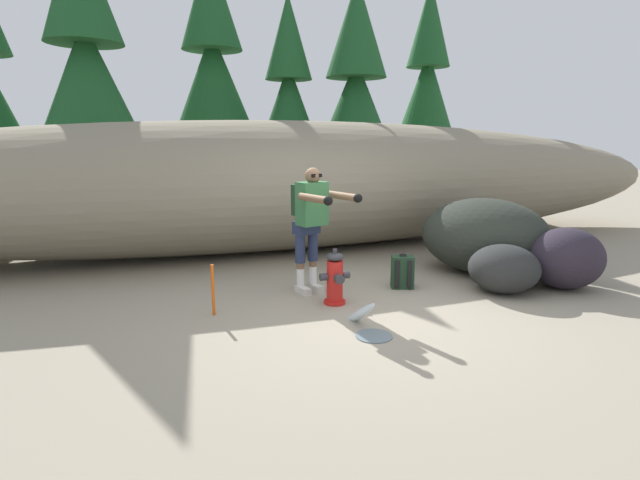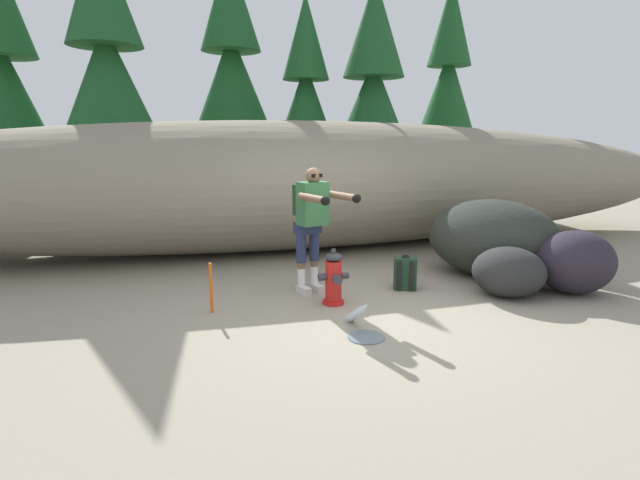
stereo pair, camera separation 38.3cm
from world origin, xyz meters
name	(u,v)px [view 2 (the right image)]	position (x,y,z in m)	size (l,w,h in m)	color
ground_plane	(364,314)	(0.00, 0.00, -0.02)	(56.00, 56.00, 0.04)	gray
dirt_embankment	(292,185)	(0.00, 3.75, 1.16)	(17.50, 3.20, 2.32)	gray
fire_hydrant	(334,279)	(-0.25, 0.39, 0.32)	(0.38, 0.33, 0.69)	red
hydrant_water_jet	(352,320)	(-0.25, -0.31, 0.04)	(0.38, 1.19, 0.70)	silver
utility_worker	(312,215)	(-0.39, 0.88, 1.04)	(0.68, 1.04, 1.65)	beige
spare_backpack	(405,274)	(0.86, 0.71, 0.22)	(0.35, 0.35, 0.47)	#1E3823
boulder_large	(492,238)	(2.39, 0.99, 0.57)	(1.89, 1.49, 1.13)	#282D26
boulder_mid	(509,272)	(2.01, 0.07, 0.32)	(0.84, 0.92, 0.64)	#272828
boulder_small	(575,262)	(2.93, -0.05, 0.42)	(1.04, 0.92, 0.83)	#29232E
pine_tree_far_left	(0,79)	(-5.64, 7.72, 3.30)	(2.48, 2.48, 6.50)	#47331E
pine_tree_left	(107,67)	(-3.32, 6.73, 3.50)	(2.41, 2.41, 6.31)	#47331E
pine_tree_center	(232,69)	(-0.50, 8.38, 3.78)	(2.36, 2.36, 6.67)	#47331E
pine_tree_right	(306,95)	(1.23, 7.42, 3.09)	(1.81, 1.81, 5.50)	#47331E
pine_tree_far_right	(373,94)	(2.84, 6.91, 3.10)	(2.36, 2.36, 5.86)	#47331E
pine_tree_ridge_end	(448,81)	(5.60, 8.06, 3.62)	(1.91, 1.91, 6.38)	#47331E
survey_stake	(211,288)	(-1.72, 0.48, 0.30)	(0.04, 0.04, 0.60)	#E55914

